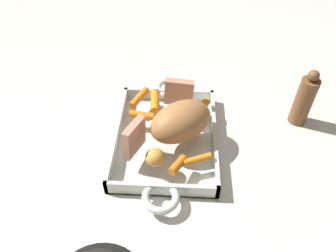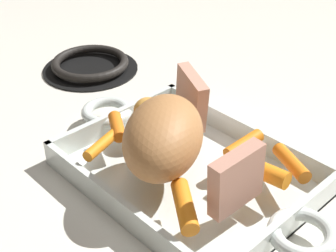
{
  "view_description": "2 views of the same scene",
  "coord_description": "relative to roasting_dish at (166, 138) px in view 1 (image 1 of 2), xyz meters",
  "views": [
    {
      "loc": [
        -0.53,
        -0.03,
        0.59
      ],
      "look_at": [
        0.0,
        -0.01,
        0.05
      ],
      "focal_mm": 34.87,
      "sensor_mm": 36.0,
      "label": 1
    },
    {
      "loc": [
        0.34,
        -0.36,
        0.41
      ],
      "look_at": [
        -0.03,
        -0.01,
        0.08
      ],
      "focal_mm": 51.54,
      "sensor_mm": 36.0,
      "label": 2
    }
  ],
  "objects": [
    {
      "name": "baby_carrot_northwest",
      "position": [
        0.09,
        0.03,
        0.04
      ],
      "size": [
        0.07,
        0.03,
        0.03
      ],
      "primitive_type": "cylinder",
      "rotation": [
        1.64,
        0.0,
        4.79
      ],
      "color": "orange",
      "rests_on": "roasting_dish"
    },
    {
      "name": "potato_halved",
      "position": [
        -0.1,
        0.02,
        0.04
      ],
      "size": [
        0.06,
        0.06,
        0.04
      ],
      "primitive_type": "ellipsoid",
      "rotation": [
        0.0,
        0.0,
        3.71
      ],
      "color": "gold",
      "rests_on": "roasting_dish"
    },
    {
      "name": "roasting_dish",
      "position": [
        0.0,
        0.0,
        0.0
      ],
      "size": [
        0.42,
        0.24,
        0.04
      ],
      "color": "silver",
      "rests_on": "ground_plane"
    },
    {
      "name": "roast_slice_outer",
      "position": [
        -0.06,
        0.06,
        0.06
      ],
      "size": [
        0.08,
        0.05,
        0.08
      ],
      "primitive_type": "cube",
      "rotation": [
        -0.1,
        0.0,
        4.32
      ],
      "color": "tan",
      "rests_on": "roasting_dish"
    },
    {
      "name": "pepper_mill",
      "position": [
        0.09,
        -0.33,
        0.06
      ],
      "size": [
        0.04,
        0.04,
        0.16
      ],
      "color": "brown",
      "rests_on": "ground_plane"
    },
    {
      "name": "baby_carrot_southeast",
      "position": [
        0.04,
        0.06,
        0.03
      ],
      "size": [
        0.02,
        0.06,
        0.02
      ],
      "primitive_type": "cylinder",
      "rotation": [
        1.65,
        0.0,
        6.22
      ],
      "color": "orange",
      "rests_on": "roasting_dish"
    },
    {
      "name": "baby_carrot_southwest",
      "position": [
        -0.11,
        -0.03,
        0.03
      ],
      "size": [
        0.05,
        0.04,
        0.02
      ],
      "primitive_type": "cylinder",
      "rotation": [
        1.66,
        0.0,
        1.05
      ],
      "color": "orange",
      "rests_on": "roasting_dish"
    },
    {
      "name": "baby_carrot_short",
      "position": [
        0.11,
        0.07,
        0.03
      ],
      "size": [
        0.07,
        0.05,
        0.02
      ],
      "primitive_type": "cylinder",
      "rotation": [
        1.65,
        0.0,
        4.22
      ],
      "color": "orange",
      "rests_on": "roasting_dish"
    },
    {
      "name": "baby_carrot_center_right",
      "position": [
        -0.09,
        -0.07,
        0.03
      ],
      "size": [
        0.04,
        0.07,
        0.02
      ],
      "primitive_type": "cylinder",
      "rotation": [
        1.53,
        0.0,
        0.34
      ],
      "color": "orange",
      "rests_on": "roasting_dish"
    },
    {
      "name": "roast_slice_thin",
      "position": [
        0.1,
        -0.03,
        0.06
      ],
      "size": [
        0.02,
        0.08,
        0.07
      ],
      "primitive_type": "cube",
      "rotation": [
        -0.06,
        0.0,
        3.09
      ],
      "color": "tan",
      "rests_on": "roasting_dish"
    },
    {
      "name": "ground_plane",
      "position": [
        0.0,
        0.0,
        -0.01
      ],
      "size": [
        2.28,
        2.28,
        0.0
      ],
      "primitive_type": "plane",
      "color": "silver"
    },
    {
      "name": "baby_carrot_center_left",
      "position": [
        0.07,
        -0.08,
        0.03
      ],
      "size": [
        0.07,
        0.06,
        0.02
      ],
      "primitive_type": "cylinder",
      "rotation": [
        1.62,
        0.0,
        0.96
      ],
      "color": "orange",
      "rests_on": "roasting_dish"
    },
    {
      "name": "pork_roast",
      "position": [
        -0.01,
        -0.03,
        0.07
      ],
      "size": [
        0.17,
        0.18,
        0.08
      ],
      "primitive_type": "ellipsoid",
      "rotation": [
        0.0,
        0.0,
        5.34
      ],
      "color": "#AD7241",
      "rests_on": "roasting_dish"
    }
  ]
}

